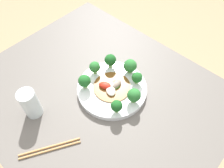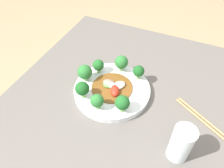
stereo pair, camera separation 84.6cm
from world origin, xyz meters
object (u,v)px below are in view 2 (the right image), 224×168
at_px(broccoli_southeast, 82,89).
at_px(broccoli_southwest, 98,65).
at_px(broccoli_northeast, 122,103).
at_px(chopsticks, 202,119).
at_px(broccoli_east, 97,101).
at_px(broccoli_south, 85,72).
at_px(broccoli_northwest, 139,71).
at_px(broccoli_west, 121,62).
at_px(plate, 112,90).
at_px(stirfry_center, 113,87).
at_px(drinking_glass, 181,143).

bearing_deg(broccoli_southeast, broccoli_southwest, -176.86).
distance_m(broccoli_northeast, chopsticks, 0.27).
relative_size(broccoli_southwest, broccoli_east, 0.95).
distance_m(broccoli_south, broccoli_northwest, 0.19).
xyz_separation_m(broccoli_west, chopsticks, (0.09, 0.32, -0.06)).
xyz_separation_m(broccoli_south, chopsticks, (-0.01, 0.42, -0.05)).
bearing_deg(broccoli_southwest, broccoli_south, -24.77).
distance_m(plate, broccoli_south, 0.12).
distance_m(broccoli_southwest, broccoli_south, 0.06).
distance_m(broccoli_west, stirfry_center, 0.11).
xyz_separation_m(plate, broccoli_south, (-0.00, -0.11, 0.05)).
relative_size(broccoli_northeast, broccoli_south, 0.99).
xyz_separation_m(broccoli_west, stirfry_center, (0.10, 0.01, -0.03)).
bearing_deg(stirfry_center, broccoli_east, -5.08).
relative_size(broccoli_southwest, stirfry_center, 0.38).
relative_size(broccoli_southwest, broccoli_west, 0.86).
xyz_separation_m(broccoli_southeast, broccoli_northwest, (-0.16, 0.14, -0.00)).
bearing_deg(stirfry_center, plate, -68.44).
bearing_deg(chopsticks, broccoli_west, -105.80).
bearing_deg(broccoli_northeast, broccoli_west, -156.83).
relative_size(broccoli_east, stirfry_center, 0.40).
height_order(plate, broccoli_northeast, broccoli_northeast).
bearing_deg(broccoli_east, broccoli_west, 179.83).
xyz_separation_m(broccoli_west, broccoli_northeast, (0.18, 0.08, -0.00)).
bearing_deg(broccoli_southwest, broccoli_northwest, 100.68).
height_order(plate, broccoli_west, broccoli_west).
bearing_deg(broccoli_east, broccoli_southwest, -154.76).
bearing_deg(broccoli_east, drinking_glass, 81.20).
height_order(broccoli_west, stirfry_center, broccoli_west).
bearing_deg(stirfry_center, broccoli_northeast, 41.18).
bearing_deg(broccoli_northwest, plate, -38.71).
relative_size(plate, broccoli_southwest, 4.96).
xyz_separation_m(broccoli_southwest, broccoli_south, (0.06, -0.03, 0.00)).
bearing_deg(broccoli_southeast, broccoli_northeast, 90.08).
xyz_separation_m(broccoli_southwest, stirfry_center, (0.06, 0.08, -0.03)).
bearing_deg(broccoli_west, drinking_glass, 48.22).
height_order(broccoli_south, chopsticks, broccoli_south).
xyz_separation_m(broccoli_northwest, chopsticks, (0.07, 0.25, -0.05)).
bearing_deg(broccoli_south, broccoli_northeast, 66.44).
relative_size(broccoli_west, broccoli_south, 1.02).
relative_size(broccoli_southwest, broccoli_south, 0.87).
height_order(broccoli_southeast, broccoli_west, same).
xyz_separation_m(broccoli_southeast, broccoli_east, (0.02, 0.07, -0.00)).
relative_size(plate, broccoli_northwest, 4.81).
distance_m(broccoli_northeast, drinking_glass, 0.21).
height_order(broccoli_east, drinking_glass, drinking_glass).
distance_m(broccoli_west, chopsticks, 0.34).
relative_size(broccoli_east, broccoli_south, 0.92).
relative_size(broccoli_west, chopsticks, 0.35).
relative_size(broccoli_southwest, broccoli_northeast, 0.88).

